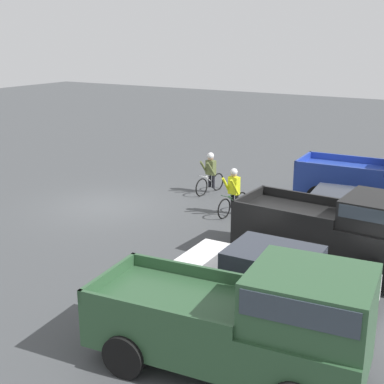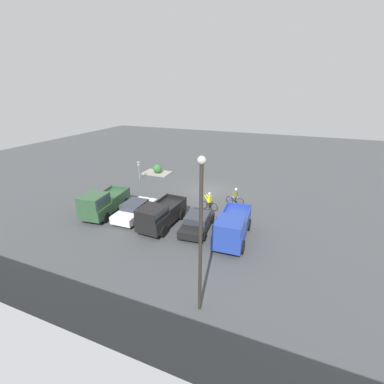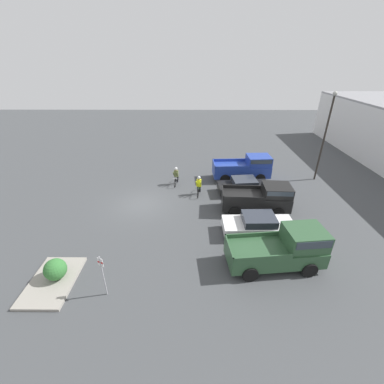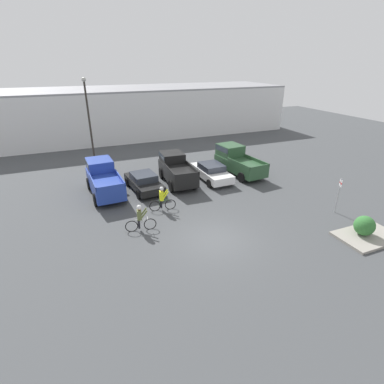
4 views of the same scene
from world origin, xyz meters
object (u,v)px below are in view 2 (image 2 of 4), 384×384
object	(u,v)px
pickup_truck_1	(160,214)
fire_lane_sign	(139,168)
pickup_truck_2	(102,203)
lamppost	(201,230)
shrub	(157,169)
cyclist_0	(209,201)
sedan_0	(197,222)
pickup_truck_0	(232,227)
sedan_1	(135,209)
cyclist_1	(235,196)

from	to	relation	value
pickup_truck_1	fire_lane_sign	size ratio (longest dim) A/B	2.08
pickup_truck_2	fire_lane_sign	world-z (taller)	fire_lane_sign
lamppost	shrub	world-z (taller)	lamppost
pickup_truck_2	shrub	bearing A→B (deg)	-84.19
pickup_truck_2	cyclist_0	distance (m)	9.21
sedan_0	lamppost	world-z (taller)	lamppost
pickup_truck_0	sedan_1	world-z (taller)	pickup_truck_0
pickup_truck_1	shrub	world-z (taller)	pickup_truck_1
cyclist_1	cyclist_0	bearing A→B (deg)	45.72
pickup_truck_0	shrub	world-z (taller)	pickup_truck_0
pickup_truck_1	sedan_1	size ratio (longest dim) A/B	1.09
sedan_0	sedan_1	xyz separation A→B (m)	(5.60, -0.05, 0.03)
pickup_truck_0	sedan_0	world-z (taller)	pickup_truck_0
pickup_truck_0	fire_lane_sign	xyz separation A→B (m)	(13.27, -8.92, 0.25)
sedan_0	cyclist_1	xyz separation A→B (m)	(-1.66, -5.71, 0.18)
pickup_truck_0	cyclist_0	xyz separation A→B (m)	(3.08, -4.34, -0.33)
pickup_truck_1	fire_lane_sign	xyz separation A→B (m)	(7.63, -8.99, 0.31)
pickup_truck_0	pickup_truck_1	world-z (taller)	pickup_truck_0
shrub	sedan_1	bearing A→B (deg)	109.66
pickup_truck_1	fire_lane_sign	distance (m)	11.79
pickup_truck_0	sedan_1	xyz separation A→B (m)	(8.42, -0.66, -0.47)
sedan_1	cyclist_0	xyz separation A→B (m)	(-5.33, -3.68, 0.14)
sedan_0	cyclist_0	size ratio (longest dim) A/B	2.53
lamppost	shrub	distance (m)	22.33
sedan_1	fire_lane_sign	distance (m)	9.60
sedan_1	sedan_0	bearing A→B (deg)	179.46
pickup_truck_0	lamppost	distance (m)	7.30
sedan_0	lamppost	size ratio (longest dim) A/B	0.57
fire_lane_sign	sedan_1	bearing A→B (deg)	120.40
sedan_1	pickup_truck_2	distance (m)	2.88
fire_lane_sign	cyclist_0	bearing A→B (deg)	155.79
pickup_truck_1	lamppost	size ratio (longest dim) A/B	0.64
cyclist_0	sedan_1	bearing A→B (deg)	34.62
fire_lane_sign	shrub	xyz separation A→B (m)	(-0.90, -2.78, -0.72)
cyclist_1	lamppost	xyz separation A→B (m)	(-1.15, 12.83, 3.62)
sedan_0	pickup_truck_1	size ratio (longest dim) A/B	0.89
cyclist_1	fire_lane_sign	xyz separation A→B (m)	(12.11, -2.60, 0.58)
sedan_0	pickup_truck_1	world-z (taller)	pickup_truck_1
cyclist_0	pickup_truck_0	bearing A→B (deg)	125.39
pickup_truck_1	cyclist_1	bearing A→B (deg)	-125.05
cyclist_0	fire_lane_sign	xyz separation A→B (m)	(10.18, -4.58, 0.58)
pickup_truck_2	cyclist_1	size ratio (longest dim) A/B	2.96
pickup_truck_0	fire_lane_sign	distance (m)	15.99
lamppost	shrub	bearing A→B (deg)	-55.86
cyclist_1	fire_lane_sign	size ratio (longest dim) A/B	0.75
sedan_0	pickup_truck_1	bearing A→B (deg)	13.46
pickup_truck_0	pickup_truck_2	world-z (taller)	pickup_truck_2
sedan_0	pickup_truck_2	distance (m)	8.39
sedan_0	fire_lane_sign	xyz separation A→B (m)	(10.45, -8.31, 0.76)
sedan_1	shrub	distance (m)	11.73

